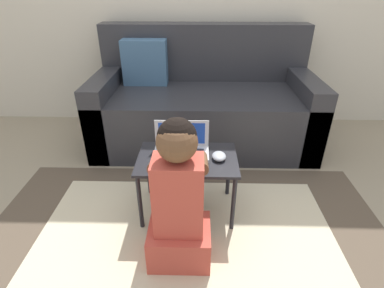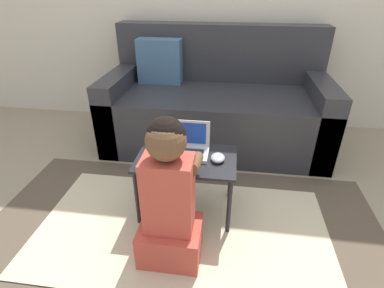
{
  "view_description": "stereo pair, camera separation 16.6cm",
  "coord_description": "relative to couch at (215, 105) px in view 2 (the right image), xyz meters",
  "views": [
    {
      "loc": [
        0.01,
        -1.38,
        1.24
      ],
      "look_at": [
        -0.02,
        0.07,
        0.43
      ],
      "focal_mm": 28.0,
      "sensor_mm": 36.0,
      "label": 1
    },
    {
      "loc": [
        0.18,
        -1.37,
        1.24
      ],
      "look_at": [
        -0.02,
        0.07,
        0.43
      ],
      "focal_mm": 28.0,
      "sensor_mm": 36.0,
      "label": 2
    }
  ],
  "objects": [
    {
      "name": "computer_mouse",
      "position": [
        0.08,
        -0.95,
        0.08
      ],
      "size": [
        0.08,
        0.1,
        0.03
      ],
      "color": "#B2B7C1",
      "rests_on": "laptop_desk"
    },
    {
      "name": "laptop_desk",
      "position": [
        -0.09,
        -0.94,
        0.01
      ],
      "size": [
        0.55,
        0.36,
        0.37
      ],
      "color": "black",
      "rests_on": "ground_plane"
    },
    {
      "name": "ground_plane",
      "position": [
        -0.04,
        -0.96,
        -0.31
      ],
      "size": [
        16.0,
        16.0,
        0.0
      ],
      "primitive_type": "plane",
      "color": "gray"
    },
    {
      "name": "area_rug",
      "position": [
        -0.09,
        -1.12,
        -0.31
      ],
      "size": [
        2.24,
        1.22,
        0.01
      ],
      "color": "brown",
      "rests_on": "ground_plane"
    },
    {
      "name": "laptop",
      "position": [
        -0.13,
        -0.89,
        0.09
      ],
      "size": [
        0.31,
        0.16,
        0.18
      ],
      "color": "silver",
      "rests_on": "laptop_desk"
    },
    {
      "name": "couch",
      "position": [
        0.0,
        0.0,
        0.0
      ],
      "size": [
        1.73,
        0.84,
        0.92
      ],
      "color": "#2D2D33",
      "rests_on": "ground_plane"
    },
    {
      "name": "person_seated",
      "position": [
        -0.12,
        -1.28,
        0.04
      ],
      "size": [
        0.3,
        0.37,
        0.76
      ],
      "color": "#CC4C3D",
      "rests_on": "ground_plane"
    }
  ]
}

